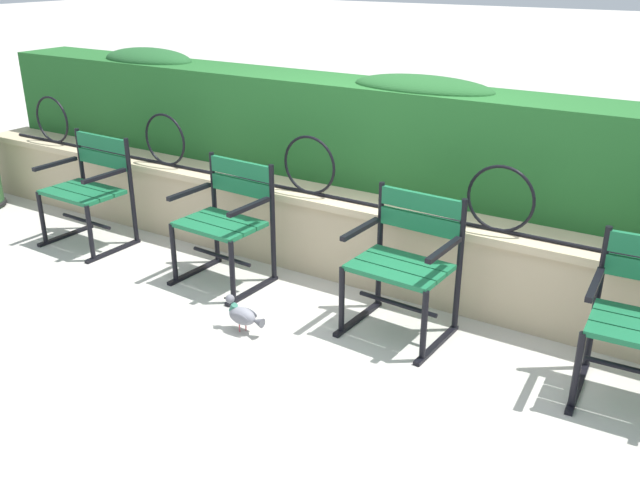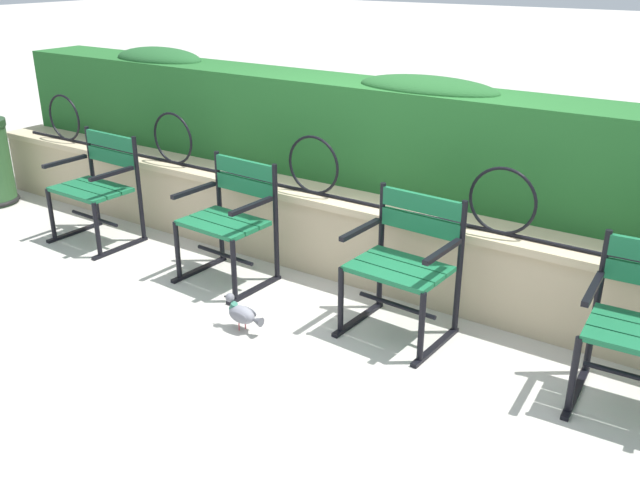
{
  "view_description": "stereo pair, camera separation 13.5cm",
  "coord_description": "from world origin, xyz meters",
  "views": [
    {
      "loc": [
        2.03,
        -3.18,
        2.13
      ],
      "look_at": [
        0.0,
        0.06,
        0.55
      ],
      "focal_mm": 38.65,
      "sensor_mm": 36.0,
      "label": 1
    },
    {
      "loc": [
        2.14,
        -3.11,
        2.13
      ],
      "look_at": [
        0.0,
        0.06,
        0.55
      ],
      "focal_mm": 38.65,
      "sensor_mm": 36.0,
      "label": 2
    }
  ],
  "objects": [
    {
      "name": "pigeon_near_chairs",
      "position": [
        -0.33,
        -0.3,
        0.11
      ],
      "size": [
        0.29,
        0.11,
        0.22
      ],
      "color": "gray",
      "rests_on": "ground"
    },
    {
      "name": "stone_wall",
      "position": [
        0.0,
        0.77,
        0.29
      ],
      "size": [
        7.96,
        0.41,
        0.58
      ],
      "color": "tan",
      "rests_on": "ground"
    },
    {
      "name": "iron_arch_fence",
      "position": [
        -0.39,
        0.69,
        0.75
      ],
      "size": [
        7.41,
        0.02,
        0.42
      ],
      "color": "black",
      "rests_on": "stone_wall"
    },
    {
      "name": "park_chair_centre_left",
      "position": [
        -0.87,
        0.25,
        0.46
      ],
      "size": [
        0.61,
        0.55,
        0.85
      ],
      "color": "#19663D",
      "rests_on": "ground"
    },
    {
      "name": "hedge_row",
      "position": [
        -0.03,
        1.21,
        0.96
      ],
      "size": [
        7.8,
        0.54,
        0.82
      ],
      "color": "#236028",
      "rests_on": "stone_wall"
    },
    {
      "name": "ground_plane",
      "position": [
        0.0,
        0.0,
        0.0
      ],
      "size": [
        60.0,
        60.0,
        0.0
      ],
      "primitive_type": "plane",
      "color": "#BCB7AD"
    },
    {
      "name": "park_chair_centre_right",
      "position": [
        0.48,
        0.26,
        0.46
      ],
      "size": [
        0.61,
        0.55,
        0.85
      ],
      "color": "#19663D",
      "rests_on": "ground"
    },
    {
      "name": "park_chair_leftmost",
      "position": [
        -2.22,
        0.22,
        0.46
      ],
      "size": [
        0.63,
        0.54,
        0.86
      ],
      "color": "#19663D",
      "rests_on": "ground"
    }
  ]
}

